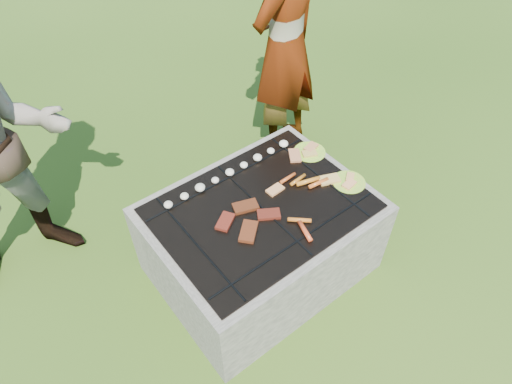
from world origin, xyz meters
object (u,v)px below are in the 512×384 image
(plate_far, at_px, (310,152))
(plate_near, at_px, (349,182))
(fire_pit, at_px, (261,241))
(cook, at_px, (285,46))

(plate_far, height_order, plate_near, plate_far)
(fire_pit, xyz_separation_m, plate_far, (0.56, 0.19, 0.33))
(plate_far, distance_m, cook, 0.90)
(plate_near, bearing_deg, plate_far, 89.79)
(plate_near, bearing_deg, cook, 69.88)
(plate_far, distance_m, plate_near, 0.36)
(fire_pit, bearing_deg, cook, 44.03)
(plate_far, height_order, cook, cook)
(plate_far, bearing_deg, plate_near, -90.21)
(fire_pit, xyz_separation_m, plate_near, (0.56, -0.17, 0.33))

